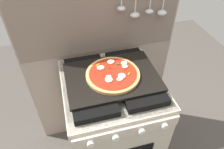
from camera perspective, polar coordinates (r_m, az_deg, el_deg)
kitchen_backsplash at (r=1.57m, az=-3.11°, el=4.18°), size 1.10×0.09×1.55m
stove at (r=1.58m, az=0.02°, el=-12.91°), size 0.60×0.64×0.90m
baking_tray at (r=1.24m, az=-0.00°, el=-0.62°), size 0.54×0.38×0.02m
pizza_left at (r=1.23m, az=0.25°, el=0.16°), size 0.32×0.32×0.03m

